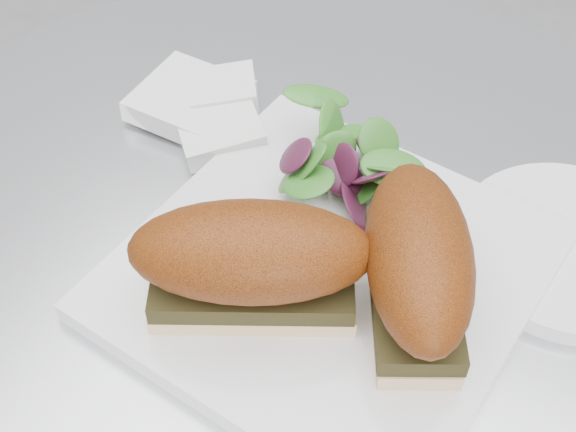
% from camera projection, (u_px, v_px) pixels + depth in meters
% --- Properties ---
extents(table, '(0.70, 0.70, 0.73)m').
position_uv_depth(table, '(289.00, 413.00, 0.75)').
color(table, silver).
rests_on(table, ground).
extents(plate, '(0.28, 0.28, 0.02)m').
position_uv_depth(plate, '(328.00, 273.00, 0.54)').
color(plate, silver).
rests_on(plate, table).
extents(sandwich_left, '(0.16, 0.13, 0.08)m').
position_uv_depth(sandwich_left, '(252.00, 261.00, 0.48)').
color(sandwich_left, beige).
rests_on(sandwich_left, plate).
extents(sandwich_right, '(0.12, 0.16, 0.08)m').
position_uv_depth(sandwich_right, '(417.00, 264.00, 0.48)').
color(sandwich_right, beige).
rests_on(sandwich_right, plate).
extents(salad, '(0.10, 0.10, 0.05)m').
position_uv_depth(salad, '(337.00, 153.00, 0.57)').
color(salad, '#3B832B').
rests_on(salad, plate).
extents(napkin, '(0.13, 0.13, 0.02)m').
position_uv_depth(napkin, '(205.00, 117.00, 0.64)').
color(napkin, white).
rests_on(napkin, table).
extents(saucer, '(0.15, 0.15, 0.01)m').
position_uv_depth(saucer, '(568.00, 247.00, 0.56)').
color(saucer, silver).
rests_on(saucer, table).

